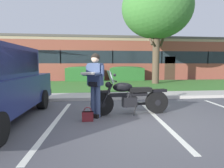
# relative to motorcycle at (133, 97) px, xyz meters

# --- Properties ---
(ground_plane) EXTENTS (140.00, 140.00, 0.00)m
(ground_plane) POSITION_rel_motorcycle_xyz_m (-0.02, -0.70, -0.49)
(ground_plane) COLOR #4C4C51
(curb_strip) EXTENTS (60.00, 0.20, 0.12)m
(curb_strip) POSITION_rel_motorcycle_xyz_m (-0.02, 2.30, -0.43)
(curb_strip) COLOR #B7B2A8
(curb_strip) RESTS_ON ground
(concrete_walk) EXTENTS (60.00, 1.50, 0.08)m
(concrete_walk) POSITION_rel_motorcycle_xyz_m (-0.02, 3.15, -0.45)
(concrete_walk) COLOR #B7B2A8
(concrete_walk) RESTS_ON ground
(grass_lawn) EXTENTS (60.00, 7.01, 0.06)m
(grass_lawn) POSITION_rel_motorcycle_xyz_m (-0.02, 7.41, -0.46)
(grass_lawn) COLOR #3D752D
(grass_lawn) RESTS_ON ground
(stall_stripe_0) EXTENTS (0.41, 4.40, 0.01)m
(stall_stripe_0) POSITION_rel_motorcycle_xyz_m (-2.07, -0.50, -0.49)
(stall_stripe_0) COLOR silver
(stall_stripe_0) RESTS_ON ground
(stall_stripe_1) EXTENTS (0.41, 4.40, 0.01)m
(stall_stripe_1) POSITION_rel_motorcycle_xyz_m (0.55, -0.50, -0.49)
(stall_stripe_1) COLOR silver
(stall_stripe_1) RESTS_ON ground
(motorcycle) EXTENTS (2.24, 0.82, 1.26)m
(motorcycle) POSITION_rel_motorcycle_xyz_m (0.00, 0.00, 0.00)
(motorcycle) COLOR black
(motorcycle) RESTS_ON ground
(rider_person) EXTENTS (0.60, 0.67, 1.70)m
(rider_person) POSITION_rel_motorcycle_xyz_m (-1.08, -0.22, 0.52)
(rider_person) COLOR black
(rider_person) RESTS_ON ground
(handbag) EXTENTS (0.28, 0.13, 0.36)m
(handbag) POSITION_rel_motorcycle_xyz_m (-1.28, -0.56, -0.34)
(handbag) COLOR maroon
(handbag) RESTS_ON ground
(shade_tree) EXTENTS (4.83, 4.83, 7.29)m
(shade_tree) POSITION_rel_motorcycle_xyz_m (3.52, 8.09, 4.71)
(shade_tree) COLOR #4C3D2D
(shade_tree) RESTS_ON ground
(hedge_left) EXTENTS (3.10, 0.90, 1.24)m
(hedge_left) POSITION_rel_motorcycle_xyz_m (-1.48, 10.90, 0.16)
(hedge_left) COLOR #286028
(hedge_left) RESTS_ON ground
(hedge_center_left) EXTENTS (2.81, 0.90, 1.24)m
(hedge_center_left) POSITION_rel_motorcycle_xyz_m (2.02, 10.90, 0.16)
(hedge_center_left) COLOR #286028
(hedge_center_left) RESTS_ON ground
(brick_building) EXTENTS (26.37, 10.40, 3.90)m
(brick_building) POSITION_rel_motorcycle_xyz_m (0.94, 16.89, 1.46)
(brick_building) COLOR brown
(brick_building) RESTS_ON ground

